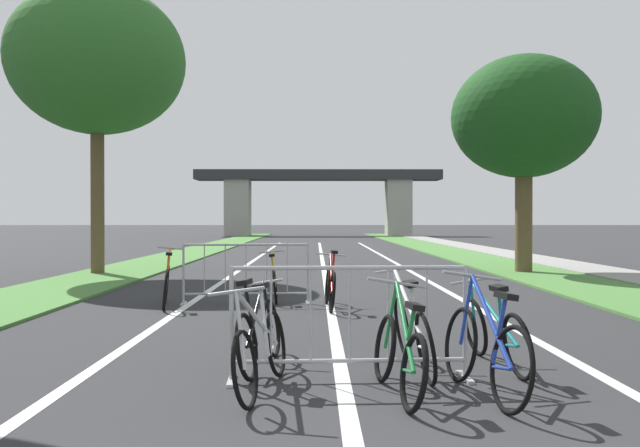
% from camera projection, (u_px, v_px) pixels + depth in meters
% --- Properties ---
extents(grass_verge_left, '(2.30, 66.13, 0.05)m').
position_uv_depth(grass_verge_left, '(195.00, 252.00, 28.56)').
color(grass_verge_left, '#477A38').
rests_on(grass_verge_left, ground).
extents(grass_verge_right, '(2.30, 66.13, 0.05)m').
position_uv_depth(grass_verge_right, '(446.00, 252.00, 28.64)').
color(grass_verge_right, '#477A38').
rests_on(grass_verge_right, ground).
extents(sidewalk_path_right, '(1.74, 66.13, 0.08)m').
position_uv_depth(sidewalk_path_right, '(492.00, 251.00, 28.66)').
color(sidewalk_path_right, gray).
rests_on(sidewalk_path_right, ground).
extents(lane_stripe_center, '(0.14, 38.26, 0.01)m').
position_uv_depth(lane_stripe_center, '(323.00, 265.00, 20.68)').
color(lane_stripe_center, silver).
rests_on(lane_stripe_center, ground).
extents(lane_stripe_right_lane, '(0.14, 38.26, 0.01)m').
position_uv_depth(lane_stripe_right_lane, '(399.00, 265.00, 20.70)').
color(lane_stripe_right_lane, silver).
rests_on(lane_stripe_right_lane, ground).
extents(lane_stripe_left_lane, '(0.14, 38.26, 0.01)m').
position_uv_depth(lane_stripe_left_lane, '(247.00, 265.00, 20.66)').
color(lane_stripe_left_lane, silver).
rests_on(lane_stripe_left_lane, ground).
extents(overpass_bridge, '(21.15, 2.93, 5.67)m').
position_uv_depth(overpass_bridge, '(318.00, 191.00, 56.17)').
color(overpass_bridge, '#2D2D30').
rests_on(overpass_bridge, ground).
extents(tree_left_cypress_far, '(4.60, 4.60, 7.62)m').
position_uv_depth(tree_left_cypress_far, '(97.00, 61.00, 17.08)').
color(tree_left_cypress_far, brown).
rests_on(tree_left_cypress_far, ground).
extents(tree_right_pine_far, '(3.89, 3.89, 5.89)m').
position_uv_depth(tree_right_pine_far, '(524.00, 118.00, 17.52)').
color(tree_right_pine_far, brown).
rests_on(tree_right_pine_far, ground).
extents(crowd_barrier_nearest, '(2.22, 0.55, 1.05)m').
position_uv_depth(crowd_barrier_nearest, '(349.00, 324.00, 5.91)').
color(crowd_barrier_nearest, '#ADADB2').
rests_on(crowd_barrier_nearest, ground).
extents(crowd_barrier_second, '(2.23, 0.56, 1.05)m').
position_uv_depth(crowd_barrier_second, '(246.00, 274.00, 11.21)').
color(crowd_barrier_second, '#ADADB2').
rests_on(crowd_barrier_second, ground).
extents(bicycle_yellow_0, '(0.46, 1.64, 0.90)m').
position_uv_depth(bicycle_yellow_0, '(275.00, 281.00, 11.66)').
color(bicycle_yellow_0, black).
rests_on(bicycle_yellow_0, ground).
extents(bicycle_silver_1, '(0.59, 1.69, 0.96)m').
position_uv_depth(bicycle_silver_1, '(261.00, 349.00, 5.54)').
color(bicycle_silver_1, black).
rests_on(bicycle_silver_1, ground).
extents(bicycle_blue_2, '(0.55, 1.67, 1.02)m').
position_uv_depth(bicycle_blue_2, '(484.00, 350.00, 5.38)').
color(bicycle_blue_2, black).
rests_on(bicycle_blue_2, ground).
extents(bicycle_teal_3, '(0.51, 1.71, 0.86)m').
position_uv_depth(bicycle_teal_3, '(494.00, 332.00, 6.42)').
color(bicycle_teal_3, black).
rests_on(bicycle_teal_3, ground).
extents(bicycle_black_4, '(0.43, 1.66, 0.91)m').
position_uv_depth(bicycle_black_4, '(259.00, 333.00, 6.39)').
color(bicycle_black_4, black).
rests_on(bicycle_black_4, ground).
extents(bicycle_green_5, '(0.54, 1.57, 0.96)m').
position_uv_depth(bicycle_green_5, '(399.00, 354.00, 5.39)').
color(bicycle_green_5, black).
rests_on(bicycle_green_5, ground).
extents(bicycle_orange_6, '(0.46, 1.66, 1.00)m').
position_uv_depth(bicycle_orange_6, '(166.00, 284.00, 10.85)').
color(bicycle_orange_6, black).
rests_on(bicycle_orange_6, ground).
extents(bicycle_red_7, '(0.53, 1.74, 0.97)m').
position_uv_depth(bicycle_red_7, '(330.00, 286.00, 10.67)').
color(bicycle_red_7, black).
rests_on(bicycle_red_7, ground).
extents(bicycle_white_8, '(0.45, 1.76, 0.99)m').
position_uv_depth(bicycle_white_8, '(412.00, 332.00, 6.26)').
color(bicycle_white_8, black).
rests_on(bicycle_white_8, ground).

